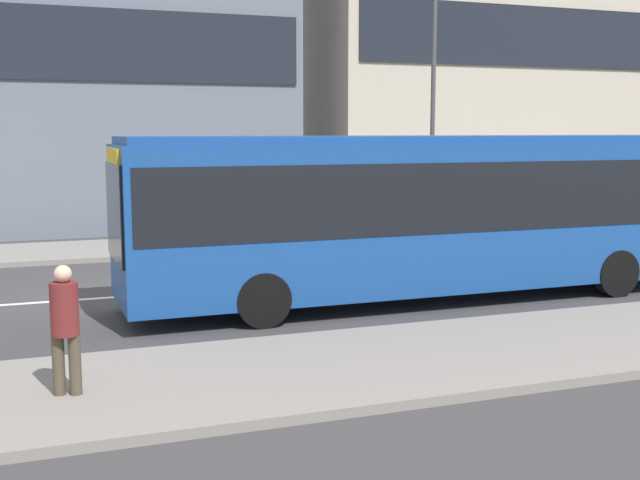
% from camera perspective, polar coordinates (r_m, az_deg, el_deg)
% --- Properties ---
extents(ground_plane, '(120.00, 120.00, 0.00)m').
position_cam_1_polar(ground_plane, '(16.75, -14.71, -3.98)').
color(ground_plane, '#3A3A3D').
extents(sidewalk_near, '(44.00, 3.50, 0.13)m').
position_cam_1_polar(sidewalk_near, '(10.72, -11.29, -10.20)').
color(sidewalk_near, gray).
rests_on(sidewalk_near, ground_plane).
extents(sidewalk_far, '(44.00, 3.50, 0.13)m').
position_cam_1_polar(sidewalk_far, '(22.88, -16.30, -0.75)').
color(sidewalk_far, gray).
rests_on(sidewalk_far, ground_plane).
extents(lane_centerline, '(41.80, 0.16, 0.01)m').
position_cam_1_polar(lane_centerline, '(16.75, -14.71, -3.97)').
color(lane_centerline, silver).
rests_on(lane_centerline, ground_plane).
extents(city_bus, '(12.06, 2.48, 3.24)m').
position_cam_1_polar(city_bus, '(15.94, 7.66, 2.41)').
color(city_bus, '#194793').
rests_on(city_bus, ground_plane).
extents(parked_car_0, '(4.23, 1.81, 1.32)m').
position_cam_1_polar(parked_car_0, '(25.43, 17.88, 1.30)').
color(parked_car_0, silver).
rests_on(parked_car_0, ground_plane).
extents(pedestrian_near_stop, '(0.34, 0.34, 1.62)m').
position_cam_1_polar(pedestrian_near_stop, '(10.27, -17.68, -5.58)').
color(pedestrian_near_stop, '#4C4233').
rests_on(pedestrian_near_stop, sidewalk_near).
extents(street_lamp, '(0.36, 0.36, 7.89)m').
position_cam_1_polar(street_lamp, '(24.60, 8.07, 11.28)').
color(street_lamp, '#4C4C51').
rests_on(street_lamp, sidewalk_far).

